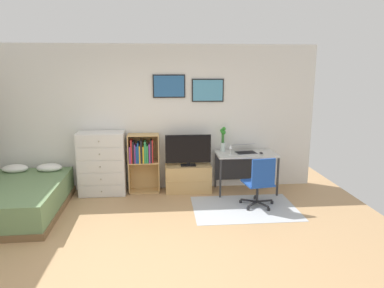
# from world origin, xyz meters

# --- Properties ---
(ground_plane) EXTENTS (7.20, 7.20, 0.00)m
(ground_plane) POSITION_xyz_m (0.00, 0.00, 0.00)
(ground_plane) COLOR tan
(wall_back_with_posters) EXTENTS (6.12, 0.09, 2.70)m
(wall_back_with_posters) POSITION_xyz_m (0.01, 2.43, 1.36)
(wall_back_with_posters) COLOR silver
(wall_back_with_posters) RESTS_ON ground_plane
(area_rug) EXTENTS (1.70, 1.20, 0.01)m
(area_rug) POSITION_xyz_m (1.50, 1.24, 0.00)
(area_rug) COLOR #B2B7BC
(area_rug) RESTS_ON ground_plane
(bed) EXTENTS (1.38, 2.05, 0.61)m
(bed) POSITION_xyz_m (-2.12, 1.37, 0.24)
(bed) COLOR brown
(bed) RESTS_ON ground_plane
(dresser) EXTENTS (0.83, 0.46, 1.15)m
(dresser) POSITION_xyz_m (-0.93, 2.15, 0.58)
(dresser) COLOR silver
(dresser) RESTS_ON ground_plane
(bookshelf) EXTENTS (0.57, 0.30, 1.09)m
(bookshelf) POSITION_xyz_m (-0.20, 2.21, 0.66)
(bookshelf) COLOR tan
(bookshelf) RESTS_ON ground_plane
(tv_stand) EXTENTS (0.85, 0.41, 0.50)m
(tv_stand) POSITION_xyz_m (0.63, 2.17, 0.25)
(tv_stand) COLOR tan
(tv_stand) RESTS_ON ground_plane
(television) EXTENTS (0.84, 0.16, 0.58)m
(television) POSITION_xyz_m (0.63, 2.15, 0.79)
(television) COLOR black
(television) RESTS_ON tv_stand
(desk) EXTENTS (1.10, 0.63, 0.74)m
(desk) POSITION_xyz_m (1.70, 2.14, 0.61)
(desk) COLOR silver
(desk) RESTS_ON ground_plane
(office_chair) EXTENTS (0.58, 0.58, 0.86)m
(office_chair) POSITION_xyz_m (1.75, 1.26, 0.46)
(office_chair) COLOR #232326
(office_chair) RESTS_ON ground_plane
(laptop) EXTENTS (0.44, 0.46, 0.17)m
(laptop) POSITION_xyz_m (1.68, 2.12, 0.81)
(laptop) COLOR #B7B7BC
(laptop) RESTS_ON desk
(computer_mouse) EXTENTS (0.06, 0.10, 0.03)m
(computer_mouse) POSITION_xyz_m (1.96, 1.98, 0.76)
(computer_mouse) COLOR #262628
(computer_mouse) RESTS_ON desk
(bamboo_vase) EXTENTS (0.10, 0.12, 0.47)m
(bamboo_vase) POSITION_xyz_m (1.30, 2.26, 0.99)
(bamboo_vase) COLOR silver
(bamboo_vase) RESTS_ON desk
(wine_glass) EXTENTS (0.07, 0.07, 0.18)m
(wine_glass) POSITION_xyz_m (1.39, 1.98, 0.87)
(wine_glass) COLOR silver
(wine_glass) RESTS_ON desk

